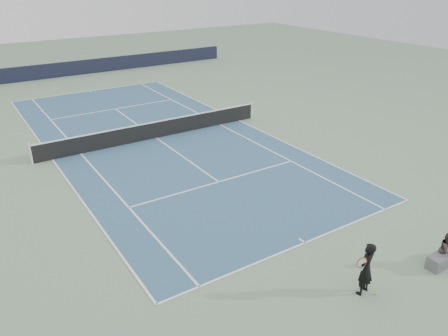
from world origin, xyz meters
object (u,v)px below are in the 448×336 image
tennis_player (366,269)px  tennis_ball (376,294)px  spectator_bench (446,254)px  tennis_net (156,129)px

tennis_player → tennis_ball: bearing=-48.5°
tennis_player → spectator_bench: 3.23m
tennis_net → spectator_bench: size_ratio=9.68×
tennis_player → tennis_ball: tennis_player is taller
tennis_net → spectator_bench: spectator_bench is taller
tennis_net → tennis_player: (-0.31, -14.60, 0.32)m
tennis_ball → spectator_bench: size_ratio=0.05×
tennis_ball → spectator_bench: bearing=-3.9°
tennis_net → tennis_ball: bearing=-90.2°
tennis_net → tennis_player: 14.61m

